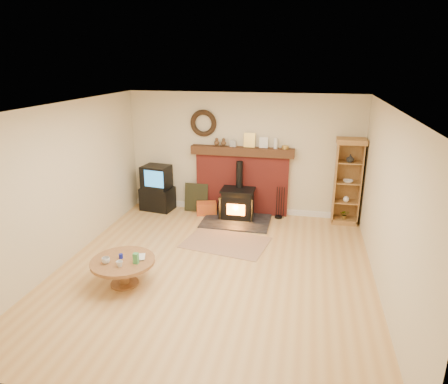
% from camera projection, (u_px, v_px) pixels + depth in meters
% --- Properties ---
extents(ground, '(5.50, 5.50, 0.00)m').
position_uv_depth(ground, '(214.00, 271.00, 6.42)').
color(ground, tan).
rests_on(ground, ground).
extents(room_shell, '(5.02, 5.52, 2.61)m').
position_uv_depth(room_shell, '(213.00, 166.00, 5.97)').
color(room_shell, beige).
rests_on(room_shell, ground).
extents(chimney_breast, '(2.20, 0.22, 1.78)m').
position_uv_depth(chimney_breast, '(242.00, 178.00, 8.64)').
color(chimney_breast, maroon).
rests_on(chimney_breast, ground).
extents(wood_stove, '(1.40, 1.00, 1.22)m').
position_uv_depth(wood_stove, '(238.00, 205.00, 8.43)').
color(wood_stove, black).
rests_on(wood_stove, ground).
extents(area_rug, '(1.65, 1.27, 0.01)m').
position_uv_depth(area_rug, '(226.00, 242.00, 7.41)').
color(area_rug, brown).
rests_on(area_rug, ground).
extents(tv_unit, '(0.76, 0.58, 1.01)m').
position_uv_depth(tv_unit, '(157.00, 189.00, 8.93)').
color(tv_unit, black).
rests_on(tv_unit, ground).
extents(curio_cabinet, '(0.57, 0.41, 1.77)m').
position_uv_depth(curio_cabinet, '(347.00, 181.00, 8.08)').
color(curio_cabinet, brown).
rests_on(curio_cabinet, ground).
extents(firelog_box, '(0.49, 0.38, 0.27)m').
position_uv_depth(firelog_box, '(207.00, 208.00, 8.75)').
color(firelog_box, orange).
rests_on(firelog_box, ground).
extents(leaning_painting, '(0.53, 0.14, 0.63)m').
position_uv_depth(leaning_painting, '(196.00, 197.00, 8.88)').
color(leaning_painting, black).
rests_on(leaning_painting, ground).
extents(fire_tools, '(0.19, 0.16, 0.70)m').
position_uv_depth(fire_tools, '(279.00, 211.00, 8.52)').
color(fire_tools, black).
rests_on(fire_tools, ground).
extents(coffee_table, '(0.95, 0.95, 0.57)m').
position_uv_depth(coffee_table, '(123.00, 265.00, 5.94)').
color(coffee_table, brown).
rests_on(coffee_table, ground).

